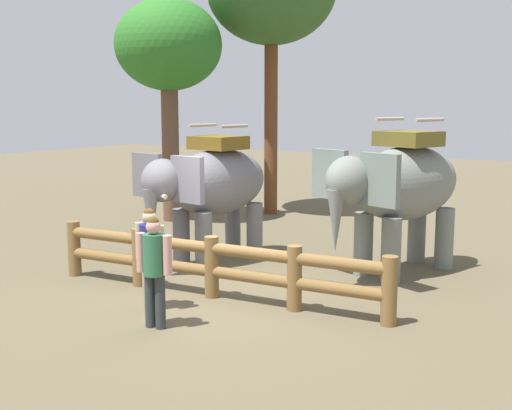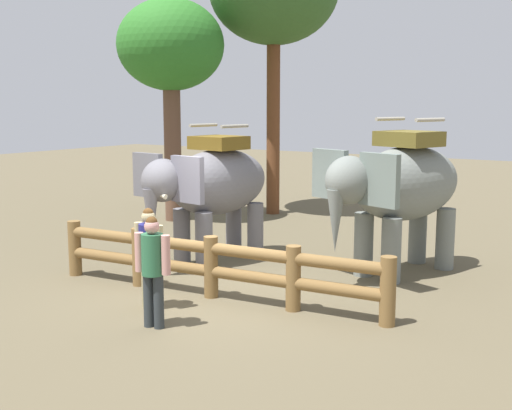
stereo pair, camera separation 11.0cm
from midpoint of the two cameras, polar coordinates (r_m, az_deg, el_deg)
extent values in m
plane|color=brown|center=(11.22, -4.03, -8.00)|extent=(60.00, 60.00, 0.00)
cylinder|color=brown|center=(12.88, -15.90, -3.69)|extent=(0.24, 0.24, 1.05)
cylinder|color=brown|center=(11.89, -10.51, -4.52)|extent=(0.24, 0.24, 1.05)
cylinder|color=brown|center=(11.04, -4.20, -5.45)|extent=(0.24, 0.24, 1.05)
cylinder|color=brown|center=(10.34, 3.08, -6.43)|extent=(0.24, 0.24, 1.05)
cylinder|color=brown|center=(9.83, 11.30, -7.42)|extent=(0.24, 0.24, 1.05)
cylinder|color=brown|center=(11.06, -4.20, -5.83)|extent=(6.12, 0.72, 0.20)
cylinder|color=brown|center=(10.96, -4.22, -3.80)|extent=(6.12, 0.72, 0.20)
cylinder|color=slate|center=(12.84, -4.86, -3.18)|extent=(0.35, 0.35, 1.15)
cylinder|color=slate|center=(13.28, -6.80, -2.79)|extent=(0.35, 0.35, 1.15)
cylinder|color=slate|center=(13.96, -0.35, -2.16)|extent=(0.35, 0.35, 1.15)
cylinder|color=slate|center=(14.37, -2.28, -1.84)|extent=(0.35, 0.35, 1.15)
ellipsoid|color=slate|center=(13.43, -3.54, 2.05)|extent=(1.49, 2.72, 1.34)
ellipsoid|color=slate|center=(12.35, -8.46, 2.15)|extent=(0.84, 0.95, 0.82)
cube|color=slate|center=(12.01, -6.31, 2.23)|extent=(0.78, 0.22, 0.86)
cube|color=slate|center=(12.84, -9.76, 2.59)|extent=(0.78, 0.22, 0.86)
cone|color=slate|center=(12.25, -9.45, -1.04)|extent=(0.31, 0.31, 1.06)
cone|color=beige|center=(12.13, -8.72, 0.89)|extent=(0.36, 0.14, 0.15)
cone|color=beige|center=(12.35, -9.65, 1.01)|extent=(0.36, 0.14, 0.15)
cube|color=brown|center=(13.35, -3.58, 5.48)|extent=(1.09, 0.99, 0.27)
cylinder|color=#A59E8C|center=(13.04, -2.18, 6.93)|extent=(0.17, 0.78, 0.07)
cylinder|color=#A59E8C|center=(13.64, -4.94, 6.99)|extent=(0.17, 0.78, 0.07)
cylinder|color=slate|center=(12.12, 11.51, -3.90)|extent=(0.36, 0.36, 1.21)
cylinder|color=slate|center=(12.54, 9.15, -3.40)|extent=(0.36, 0.36, 1.21)
cylinder|color=slate|center=(13.41, 15.97, -2.84)|extent=(0.36, 0.36, 1.21)
cylinder|color=slate|center=(13.79, 13.70, -2.42)|extent=(0.36, 0.36, 1.21)
ellipsoid|color=slate|center=(12.77, 12.85, 1.89)|extent=(2.02, 2.98, 1.42)
ellipsoid|color=slate|center=(11.52, 7.91, 2.17)|extent=(1.02, 1.11, 0.87)
cube|color=slate|center=(11.21, 10.51, 2.18)|extent=(0.81, 0.37, 0.91)
cube|color=slate|center=(12.00, 6.23, 2.72)|extent=(0.81, 0.37, 0.91)
cone|color=slate|center=(11.40, 6.74, -1.40)|extent=(0.32, 0.32, 1.11)
cube|color=brown|center=(12.69, 12.99, 5.70)|extent=(1.27, 1.19, 0.28)
cylinder|color=#A59E8C|center=(12.40, 14.75, 7.25)|extent=(0.33, 0.80, 0.07)
cylinder|color=#A59E8C|center=(12.97, 11.41, 7.43)|extent=(0.33, 0.80, 0.07)
cylinder|color=#998D63|center=(10.52, -9.16, -7.02)|extent=(0.15, 0.15, 0.78)
cylinder|color=#998D63|center=(10.63, -9.85, -6.86)|extent=(0.15, 0.15, 0.78)
cylinder|color=navy|center=(10.41, -9.60, -3.28)|extent=(0.33, 0.33, 0.60)
cylinder|color=tan|center=(10.25, -8.69, -3.35)|extent=(0.13, 0.13, 0.57)
cylinder|color=tan|center=(10.56, -10.49, -3.04)|extent=(0.13, 0.13, 0.57)
sphere|color=tan|center=(10.33, -9.66, -1.06)|extent=(0.22, 0.22, 0.22)
sphere|color=#593819|center=(10.32, -9.67, -0.74)|extent=(0.17, 0.17, 0.17)
cylinder|color=#2B3135|center=(9.66, -8.72, -8.43)|extent=(0.15, 0.15, 0.79)
cylinder|color=#2B3135|center=(9.76, -9.60, -8.28)|extent=(0.15, 0.15, 0.79)
cylinder|color=#2C6743|center=(9.53, -9.27, -4.33)|extent=(0.36, 0.36, 0.61)
cylinder|color=tan|center=(9.40, -8.11, -4.39)|extent=(0.13, 0.13, 0.58)
cylinder|color=tan|center=(9.65, -10.41, -4.10)|extent=(0.13, 0.13, 0.58)
sphere|color=tan|center=(9.44, -9.33, -1.89)|extent=(0.22, 0.22, 0.22)
sphere|color=#593819|center=(9.43, -9.34, -1.53)|extent=(0.17, 0.17, 0.17)
cylinder|color=brown|center=(19.13, 1.15, 7.34)|extent=(0.39, 0.39, 5.46)
cylinder|color=brown|center=(18.18, -7.68, 4.92)|extent=(0.47, 0.47, 4.02)
ellipsoid|color=#2B6F24|center=(18.21, -7.87, 13.78)|extent=(2.90, 2.90, 2.47)
camera|label=1|loc=(0.05, -90.26, -0.04)|focal=45.57mm
camera|label=2|loc=(0.05, 89.74, 0.04)|focal=45.57mm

